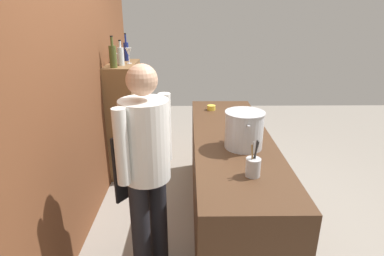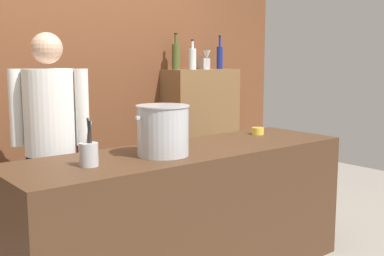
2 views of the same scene
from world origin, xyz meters
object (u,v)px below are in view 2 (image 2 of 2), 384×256
at_px(wine_bottle_cobalt, 220,57).
at_px(utensil_crock, 89,153).
at_px(butter_jar, 258,131).
at_px(wine_bottle_olive, 176,56).
at_px(spice_tin_silver, 204,64).
at_px(wine_bottle_clear, 192,58).
at_px(wine_glass_tall, 207,56).
at_px(stockpot_large, 163,130).
at_px(chef, 51,136).

bearing_deg(wine_bottle_cobalt, utensil_crock, -149.63).
height_order(butter_jar, wine_bottle_cobalt, wine_bottle_cobalt).
bearing_deg(wine_bottle_cobalt, wine_bottle_olive, 174.32).
distance_m(wine_bottle_cobalt, spice_tin_silver, 0.17).
distance_m(wine_bottle_clear, wine_bottle_olive, 0.17).
relative_size(wine_bottle_clear, wine_bottle_cobalt, 0.85).
distance_m(wine_bottle_clear, wine_glass_tall, 0.14).
bearing_deg(butter_jar, wine_bottle_olive, 88.91).
relative_size(utensil_crock, butter_jar, 2.84).
bearing_deg(stockpot_large, wine_bottle_cobalt, 37.84).
distance_m(wine_bottle_olive, spice_tin_silver, 0.37).
xyz_separation_m(chef, utensil_crock, (-0.09, -0.75, 0.01)).
distance_m(stockpot_large, spice_tin_silver, 1.97).
distance_m(utensil_crock, wine_bottle_clear, 2.16).
xyz_separation_m(stockpot_large, butter_jar, (1.05, 0.19, -0.13)).
bearing_deg(wine_bottle_clear, wine_glass_tall, -29.60).
bearing_deg(wine_bottle_olive, stockpot_large, -129.92).
relative_size(wine_bottle_cobalt, wine_glass_tall, 1.80).
distance_m(chef, wine_bottle_clear, 1.77).
relative_size(utensil_crock, spice_tin_silver, 2.50).
bearing_deg(utensil_crock, wine_bottle_clear, 35.21).
height_order(wine_bottle_clear, wine_bottle_cobalt, wine_bottle_cobalt).
xyz_separation_m(wine_bottle_clear, wine_glass_tall, (0.12, -0.07, 0.03)).
distance_m(utensil_crock, wine_bottle_cobalt, 2.46).
xyz_separation_m(chef, stockpot_large, (0.40, -0.76, 0.09)).
height_order(utensil_crock, spice_tin_silver, spice_tin_silver).
xyz_separation_m(stockpot_large, utensil_crock, (-0.49, 0.01, -0.08)).
distance_m(wine_bottle_olive, wine_glass_tall, 0.30).
height_order(chef, wine_glass_tall, chef).
bearing_deg(chef, wine_glass_tall, -132.05).
xyz_separation_m(utensil_crock, wine_bottle_clear, (1.72, 1.21, 0.52)).
bearing_deg(chef, utensil_crock, 118.17).
bearing_deg(wine_bottle_cobalt, butter_jar, -117.23).
height_order(butter_jar, wine_bottle_olive, wine_bottle_olive).
distance_m(chef, spice_tin_silver, 1.96).
bearing_deg(stockpot_large, wine_bottle_olive, 50.08).
bearing_deg(chef, spice_tin_silver, -128.56).
bearing_deg(spice_tin_silver, wine_glass_tall, -121.86).
height_order(wine_bottle_olive, wine_glass_tall, wine_bottle_olive).
height_order(wine_bottle_clear, wine_glass_tall, wine_bottle_clear).
relative_size(wine_bottle_clear, wine_glass_tall, 1.54).
bearing_deg(chef, butter_jar, -166.23).
xyz_separation_m(chef, wine_bottle_clear, (1.62, 0.46, 0.53)).
relative_size(utensil_crock, wine_bottle_clear, 0.95).
distance_m(utensil_crock, wine_glass_tall, 2.23).
bearing_deg(wine_bottle_olive, spice_tin_silver, 2.81).
bearing_deg(butter_jar, utensil_crock, -173.32).
bearing_deg(wine_bottle_olive, wine_bottle_cobalt, -5.68).
bearing_deg(wine_bottle_cobalt, wine_glass_tall, -163.22).
bearing_deg(spice_tin_silver, wine_bottle_cobalt, -25.35).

